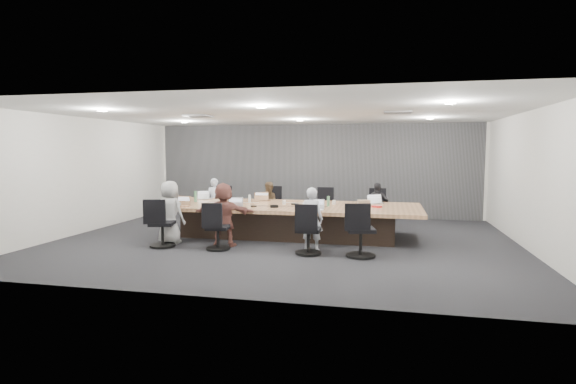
% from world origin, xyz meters
% --- Properties ---
extents(floor, '(10.00, 8.00, 0.00)m').
position_xyz_m(floor, '(0.00, 0.00, 0.00)').
color(floor, '#252529').
rests_on(floor, ground).
extents(ceiling, '(10.00, 8.00, 0.00)m').
position_xyz_m(ceiling, '(0.00, 0.00, 2.80)').
color(ceiling, white).
rests_on(ceiling, wall_back).
extents(wall_back, '(10.00, 0.00, 2.80)m').
position_xyz_m(wall_back, '(0.00, 4.00, 1.40)').
color(wall_back, silver).
rests_on(wall_back, ground).
extents(wall_front, '(10.00, 0.00, 2.80)m').
position_xyz_m(wall_front, '(0.00, -4.00, 1.40)').
color(wall_front, silver).
rests_on(wall_front, ground).
extents(wall_left, '(0.00, 8.00, 2.80)m').
position_xyz_m(wall_left, '(-5.00, 0.00, 1.40)').
color(wall_left, silver).
rests_on(wall_left, ground).
extents(wall_right, '(0.00, 8.00, 2.80)m').
position_xyz_m(wall_right, '(5.00, 0.00, 1.40)').
color(wall_right, silver).
rests_on(wall_right, ground).
extents(curtain, '(9.80, 0.04, 2.80)m').
position_xyz_m(curtain, '(0.00, 3.92, 1.40)').
color(curtain, '#535356').
rests_on(curtain, ground).
extents(conference_table, '(6.00, 2.20, 0.74)m').
position_xyz_m(conference_table, '(0.00, 0.50, 0.40)').
color(conference_table, black).
rests_on(conference_table, ground).
extents(chair_0, '(0.69, 0.69, 0.80)m').
position_xyz_m(chair_0, '(-2.38, 2.20, 0.40)').
color(chair_0, black).
rests_on(chair_0, ground).
extents(chair_1, '(0.66, 0.66, 0.84)m').
position_xyz_m(chair_1, '(-0.81, 2.20, 0.42)').
color(chair_1, black).
rests_on(chair_1, ground).
extents(chair_2, '(0.58, 0.58, 0.82)m').
position_xyz_m(chair_2, '(0.61, 2.20, 0.41)').
color(chair_2, black).
rests_on(chair_2, ground).
extents(chair_3, '(0.57, 0.57, 0.81)m').
position_xyz_m(chair_3, '(1.97, 2.20, 0.41)').
color(chair_3, black).
rests_on(chair_3, ground).
extents(chair_4, '(0.67, 0.67, 0.82)m').
position_xyz_m(chair_4, '(-2.32, -1.20, 0.41)').
color(chair_4, black).
rests_on(chair_4, ground).
extents(chair_5, '(0.58, 0.58, 0.75)m').
position_xyz_m(chair_5, '(-1.09, -1.20, 0.38)').
color(chair_5, black).
rests_on(chair_5, ground).
extents(chair_6, '(0.55, 0.55, 0.79)m').
position_xyz_m(chair_6, '(0.76, -1.20, 0.40)').
color(chair_6, black).
rests_on(chair_6, ground).
extents(chair_7, '(0.70, 0.70, 0.87)m').
position_xyz_m(chair_7, '(1.76, -1.20, 0.43)').
color(chair_7, black).
rests_on(chair_7, ground).
extents(person_0, '(0.50, 0.38, 1.25)m').
position_xyz_m(person_0, '(-2.38, 1.85, 0.62)').
color(person_0, silver).
rests_on(person_0, ground).
extents(laptop_0, '(0.33, 0.25, 0.02)m').
position_xyz_m(laptop_0, '(-2.38, 1.30, 0.75)').
color(laptop_0, '#B2B2B7').
rests_on(laptop_0, conference_table).
extents(person_1, '(0.66, 0.57, 1.17)m').
position_xyz_m(person_1, '(-0.81, 1.85, 0.59)').
color(person_1, brown).
rests_on(person_1, ground).
extents(laptop_1, '(0.40, 0.31, 0.02)m').
position_xyz_m(laptop_1, '(-0.81, 1.30, 0.75)').
color(laptop_1, '#8C6647').
rests_on(laptop_1, conference_table).
extents(person_3, '(0.74, 0.40, 1.20)m').
position_xyz_m(person_3, '(1.97, 1.85, 0.60)').
color(person_3, '#242427').
rests_on(person_3, ground).
extents(laptop_3, '(0.38, 0.30, 0.02)m').
position_xyz_m(laptop_3, '(1.97, 1.30, 0.75)').
color(laptop_3, '#B2B2B7').
rests_on(laptop_3, conference_table).
extents(person_4, '(0.74, 0.56, 1.36)m').
position_xyz_m(person_4, '(-2.32, -0.85, 0.68)').
color(person_4, '#A1A1A1').
rests_on(person_4, ground).
extents(laptop_4, '(0.33, 0.23, 0.02)m').
position_xyz_m(laptop_4, '(-2.32, -0.30, 0.75)').
color(laptop_4, '#8C6647').
rests_on(laptop_4, conference_table).
extents(person_5, '(1.30, 0.63, 1.34)m').
position_xyz_m(person_5, '(-1.09, -0.85, 0.67)').
color(person_5, brown).
rests_on(person_5, ground).
extents(laptop_5, '(0.35, 0.26, 0.02)m').
position_xyz_m(laptop_5, '(-1.09, -0.30, 0.75)').
color(laptop_5, '#B2B2B7').
rests_on(laptop_5, conference_table).
extents(person_6, '(0.49, 0.34, 1.27)m').
position_xyz_m(person_6, '(0.76, -0.85, 0.64)').
color(person_6, silver).
rests_on(person_6, ground).
extents(laptop_6, '(0.32, 0.22, 0.02)m').
position_xyz_m(laptop_6, '(0.76, -0.30, 0.75)').
color(laptop_6, '#B2B2B7').
rests_on(laptop_6, conference_table).
extents(bottle_green_left, '(0.09, 0.09, 0.27)m').
position_xyz_m(bottle_green_left, '(-2.38, 0.61, 0.87)').
color(bottle_green_left, '#4B845B').
rests_on(bottle_green_left, conference_table).
extents(bottle_green_right, '(0.08, 0.08, 0.23)m').
position_xyz_m(bottle_green_right, '(0.93, 0.43, 0.86)').
color(bottle_green_right, '#4B845B').
rests_on(bottle_green_right, conference_table).
extents(bottle_clear, '(0.08, 0.08, 0.20)m').
position_xyz_m(bottle_clear, '(-1.03, 0.72, 0.84)').
color(bottle_clear, silver).
rests_on(bottle_clear, conference_table).
extents(cup_white_far, '(0.08, 0.08, 0.10)m').
position_xyz_m(cup_white_far, '(-0.13, 0.57, 0.79)').
color(cup_white_far, white).
rests_on(cup_white_far, conference_table).
extents(cup_white_near, '(0.10, 0.10, 0.10)m').
position_xyz_m(cup_white_near, '(1.01, 0.85, 0.79)').
color(cup_white_near, white).
rests_on(cup_white_near, conference_table).
extents(mug_brown, '(0.11, 0.11, 0.11)m').
position_xyz_m(mug_brown, '(-2.65, 0.36, 0.80)').
color(mug_brown, brown).
rests_on(mug_brown, conference_table).
extents(mic_left, '(0.16, 0.12, 0.03)m').
position_xyz_m(mic_left, '(-0.70, -0.01, 0.75)').
color(mic_left, black).
rests_on(mic_left, conference_table).
extents(mic_right, '(0.17, 0.14, 0.03)m').
position_xyz_m(mic_right, '(0.13, 0.57, 0.75)').
color(mic_right, black).
rests_on(mic_right, conference_table).
extents(stapler, '(0.18, 0.10, 0.07)m').
position_xyz_m(stapler, '(-0.20, -0.09, 0.77)').
color(stapler, black).
rests_on(stapler, conference_table).
extents(canvas_bag, '(0.30, 0.23, 0.15)m').
position_xyz_m(canvas_bag, '(1.71, 0.59, 0.81)').
color(canvas_bag, gray).
rests_on(canvas_bag, conference_table).
extents(snack_packet, '(0.23, 0.22, 0.04)m').
position_xyz_m(snack_packet, '(2.00, 0.47, 0.76)').
color(snack_packet, red).
rests_on(snack_packet, conference_table).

